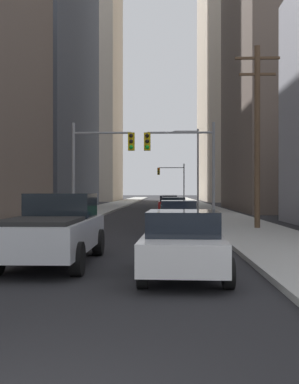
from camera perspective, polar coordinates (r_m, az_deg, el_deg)
sidewalk_left at (r=54.09m, az=-5.28°, el=-1.86°), size 3.85×160.00×0.15m
sidewalk_right at (r=53.84m, az=6.34°, el=-1.87°), size 3.85×160.00×0.15m
pickup_truck_silver at (r=12.89m, az=-11.56°, el=-4.49°), size 2.20×5.41×1.90m
sedan_white at (r=10.72m, az=4.11°, el=-6.30°), size 1.96×4.26×1.52m
sedan_blue at (r=21.71m, az=3.57°, el=-3.03°), size 1.95×4.22×1.52m
sedan_green at (r=32.88m, az=2.95°, el=-1.95°), size 1.95×4.22×1.52m
sedan_red at (r=43.67m, az=2.37°, el=-1.43°), size 1.95×4.25×1.52m
sedan_black at (r=49.07m, az=2.45°, el=-1.25°), size 1.95×4.20×1.52m
traffic_signal_near_left at (r=27.59m, az=-6.12°, el=4.44°), size 3.72×0.44×6.00m
traffic_signal_near_right at (r=27.35m, az=4.14°, el=4.52°), size 4.18×0.44×6.00m
traffic_signal_far_right at (r=68.71m, az=2.82°, el=1.89°), size 4.04×0.44×6.00m
utility_pole_right at (r=23.67m, az=13.12°, el=7.09°), size 2.20×0.28×9.14m
street_lamp_right at (r=41.55m, az=5.44°, el=3.70°), size 2.46×0.32×7.50m
building_left_far_tower at (r=99.82m, az=-8.19°, el=20.01°), size 14.26×20.32×71.77m
building_right_far_highrise at (r=98.09m, az=11.35°, el=18.00°), size 15.83×29.57×64.09m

